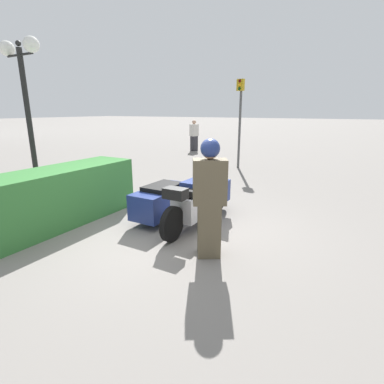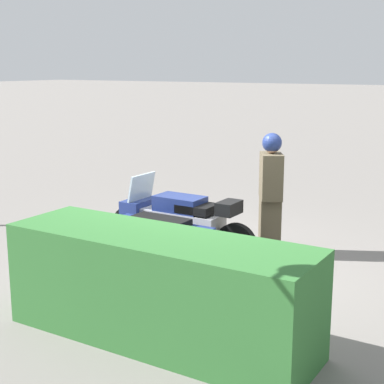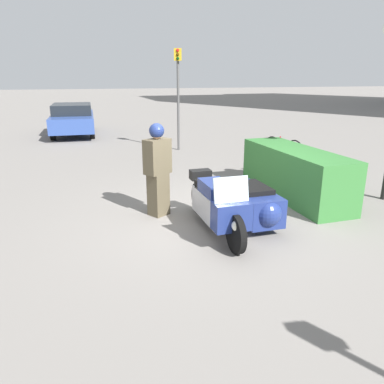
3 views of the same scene
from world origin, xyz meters
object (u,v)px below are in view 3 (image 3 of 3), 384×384
at_px(traffic_light_far, 178,85).
at_px(bicycle_parked, 283,148).
at_px(parked_car_background, 73,118).
at_px(police_motorcycle, 237,204).
at_px(hedge_bush_curbside, 294,173).
at_px(officer_rider, 158,168).

relative_size(traffic_light_far, bicycle_parked, 2.31).
bearing_deg(bicycle_parked, traffic_light_far, -146.09).
bearing_deg(parked_car_background, bicycle_parked, -135.41).
distance_m(police_motorcycle, parked_car_background, 12.90).
bearing_deg(hedge_bush_curbside, officer_rider, -86.25).
xyz_separation_m(police_motorcycle, officer_rider, (-1.11, -1.16, 0.48)).
bearing_deg(parked_car_background, officer_rider, -170.31).
xyz_separation_m(police_motorcycle, bicycle_parked, (-5.26, 4.05, -0.14)).
distance_m(officer_rider, parked_car_background, 11.62).
distance_m(parked_car_background, bicycle_parked, 9.92).
distance_m(traffic_light_far, bicycle_parked, 4.24).
xyz_separation_m(police_motorcycle, hedge_bush_curbside, (-1.31, 1.98, 0.09)).
xyz_separation_m(parked_car_background, bicycle_parked, (7.38, 6.62, -0.43)).
bearing_deg(hedge_bush_curbside, parked_car_background, -158.14).
bearing_deg(police_motorcycle, officer_rider, -133.26).
xyz_separation_m(police_motorcycle, parked_car_background, (-12.64, -2.57, 0.29)).
bearing_deg(hedge_bush_curbside, traffic_light_far, -171.38).
relative_size(officer_rider, hedge_bush_curbside, 0.55).
bearing_deg(parked_car_background, hedge_bush_curbside, -155.41).
bearing_deg(officer_rider, traffic_light_far, 130.11).
distance_m(hedge_bush_curbside, bicycle_parked, 4.46).
relative_size(hedge_bush_curbside, traffic_light_far, 0.91).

